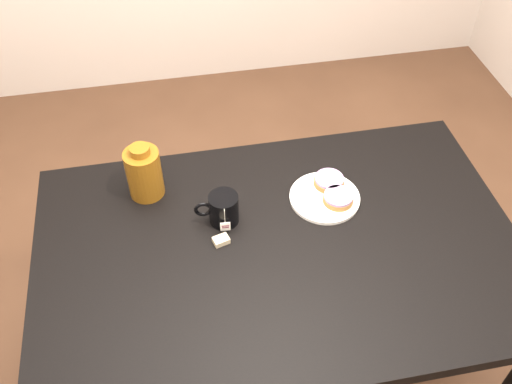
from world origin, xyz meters
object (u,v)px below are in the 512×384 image
(table, at_px, (279,263))
(mug, at_px, (223,209))
(bagel_front, at_px, (338,198))
(bagel_back, at_px, (329,181))
(plate, at_px, (325,197))
(teabag_pouch, at_px, (221,240))
(bagel_package, at_px, (144,173))

(table, height_order, mug, mug)
(bagel_front, bearing_deg, bagel_back, 95.07)
(bagel_back, height_order, mug, mug)
(plate, xyz_separation_m, teabag_pouch, (-0.34, -0.11, 0.00))
(mug, bearing_deg, plate, 9.14)
(bagel_front, bearing_deg, plate, 141.28)
(plate, relative_size, bagel_package, 1.17)
(mug, xyz_separation_m, bagel_package, (-0.22, 0.16, 0.04))
(teabag_pouch, bearing_deg, plate, 18.00)
(table, relative_size, mug, 10.38)
(plate, bearing_deg, mug, -175.21)
(bagel_front, bearing_deg, table, -148.64)
(bagel_front, xyz_separation_m, teabag_pouch, (-0.37, -0.08, -0.02))
(bagel_front, distance_m, bagel_package, 0.60)
(table, xyz_separation_m, bagel_package, (-0.36, 0.29, 0.17))
(table, bearing_deg, bagel_back, 45.27)
(plate, relative_size, bagel_back, 1.83)
(bagel_front, height_order, mug, mug)
(plate, distance_m, bagel_package, 0.56)
(bagel_back, distance_m, mug, 0.36)
(table, height_order, bagel_package, bagel_package)
(bagel_front, bearing_deg, teabag_pouch, -167.42)
(bagel_front, distance_m, mug, 0.36)
(plate, bearing_deg, teabag_pouch, -162.00)
(bagel_package, bearing_deg, bagel_back, -8.38)
(plate, xyz_separation_m, mug, (-0.32, -0.03, 0.04))
(mug, distance_m, bagel_package, 0.27)
(mug, bearing_deg, teabag_pouch, -98.83)
(plate, distance_m, teabag_pouch, 0.36)
(table, relative_size, teabag_pouch, 31.11)
(plate, bearing_deg, table, -138.72)
(table, height_order, bagel_back, bagel_back)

